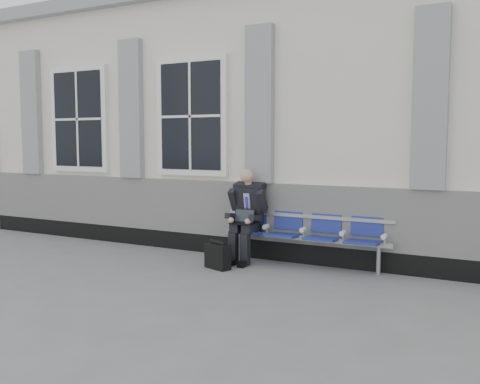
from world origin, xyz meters
The scene contains 5 objects.
ground centered at (0.00, 0.00, 0.00)m, with size 70.00×70.00×0.00m, color slate.
station_building centered at (-0.02, 3.47, 2.22)m, with size 14.40×4.40×4.49m.
bench centered at (2.41, 1.32, 0.55)m, with size 2.60×0.47×0.91m.
businessman centered at (1.51, 1.19, 0.77)m, with size 0.58×0.78×1.42m.
briefcase centered at (1.37, 0.55, 0.19)m, with size 0.44×0.29×0.42m.
Camera 1 is at (5.22, -6.01, 1.84)m, focal length 40.00 mm.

